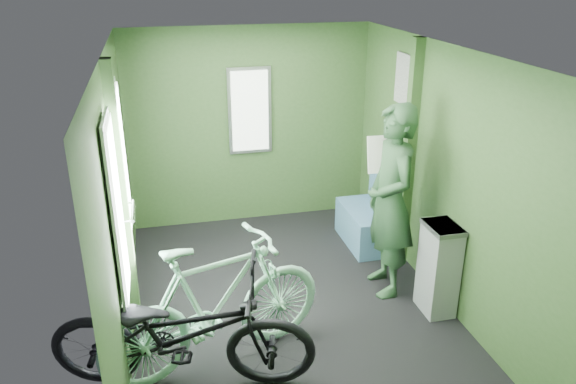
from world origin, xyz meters
The scene contains 5 objects.
room centered at (-0.04, 0.04, 1.44)m, with size 4.00×4.02×2.31m.
bicycle_mint centered at (-0.73, -0.62, 0.00)m, with size 0.51×1.82×1.09m, color #9AE6BF.
passenger centered at (0.96, 0.11, 0.91)m, with size 0.46×0.70×1.82m.
waste_box centered at (1.26, -0.35, 0.43)m, with size 0.25×0.35×0.85m, color gray.
bench_seat centered at (1.14, 1.03, 0.26)m, with size 0.46×0.82×0.87m.
Camera 1 is at (-1.04, -4.23, 2.94)m, focal length 35.00 mm.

